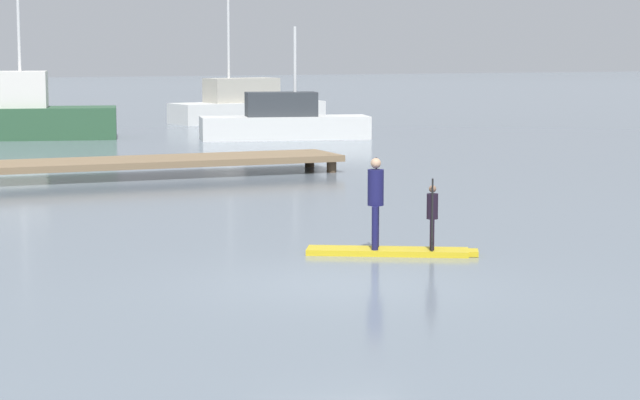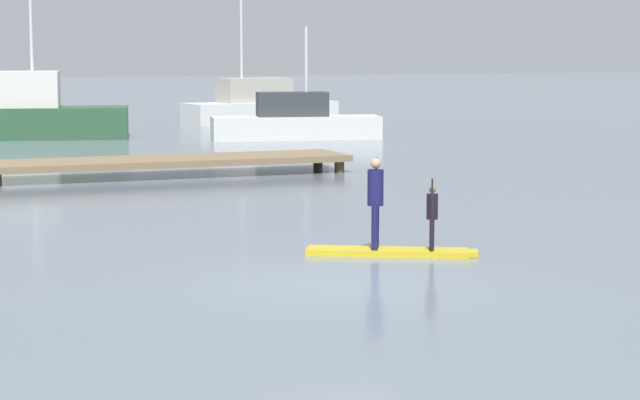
# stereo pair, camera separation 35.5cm
# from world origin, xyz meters

# --- Properties ---
(ground_plane) EXTENTS (240.00, 240.00, 0.00)m
(ground_plane) POSITION_xyz_m (0.00, 0.00, 0.00)
(ground_plane) COLOR slate
(paddleboard_near) EXTENTS (2.90, 1.83, 0.10)m
(paddleboard_near) POSITION_xyz_m (1.85, 2.09, 0.05)
(paddleboard_near) COLOR gold
(paddleboard_near) RESTS_ON ground
(paddler_adult) EXTENTS (0.38, 0.46, 1.59)m
(paddler_adult) POSITION_xyz_m (1.60, 2.23, 1.01)
(paddler_adult) COLOR #19194C
(paddler_adult) RESTS_ON paddleboard_near
(paddler_child_solo) EXTENTS (0.27, 0.36, 1.26)m
(paddler_child_solo) POSITION_xyz_m (2.47, 1.76, 0.74)
(paddler_child_solo) COLOR black
(paddler_child_solo) RESTS_ON paddleboard_near
(fishing_boat_green_midground) EXTENTS (6.71, 3.08, 4.32)m
(fishing_boat_green_midground) POSITION_xyz_m (9.28, 27.51, 0.65)
(fishing_boat_green_midground) COLOR silver
(fishing_boat_green_midground) RESTS_ON ground
(motor_boat_small_navy) EXTENTS (7.91, 3.89, 6.83)m
(motor_boat_small_navy) POSITION_xyz_m (-0.43, 31.43, 0.97)
(motor_boat_small_navy) COLOR #2D5638
(motor_boat_small_navy) RESTS_ON ground
(trawler_grey_distant) EXTENTS (7.62, 3.47, 6.89)m
(trawler_grey_distant) POSITION_xyz_m (11.25, 37.95, 0.77)
(trawler_grey_distant) COLOR silver
(trawler_grey_distant) RESTS_ON ground
(floating_dock) EXTENTS (10.20, 2.32, 0.50)m
(floating_dock) POSITION_xyz_m (1.42, 16.21, 0.41)
(floating_dock) COLOR #846B4C
(floating_dock) RESTS_ON ground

